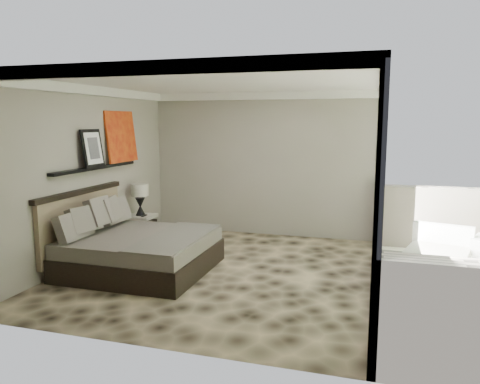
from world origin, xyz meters
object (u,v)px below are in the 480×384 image
(bed, at_px, (135,248))
(table_lamp, at_px, (140,195))
(nightstand, at_px, (142,230))
(lounger, at_px, (433,267))

(bed, relative_size, table_lamp, 3.53)
(nightstand, relative_size, lounger, 0.25)
(nightstand, xyz_separation_m, lounger, (5.01, -0.77, -0.02))
(table_lamp, relative_size, lounger, 0.31)
(nightstand, bearing_deg, lounger, -24.00)
(nightstand, bearing_deg, bed, -79.97)
(table_lamp, height_order, lounger, table_lamp)
(table_lamp, bearing_deg, bed, -64.49)
(table_lamp, distance_m, lounger, 5.09)
(bed, bearing_deg, nightstand, 115.24)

